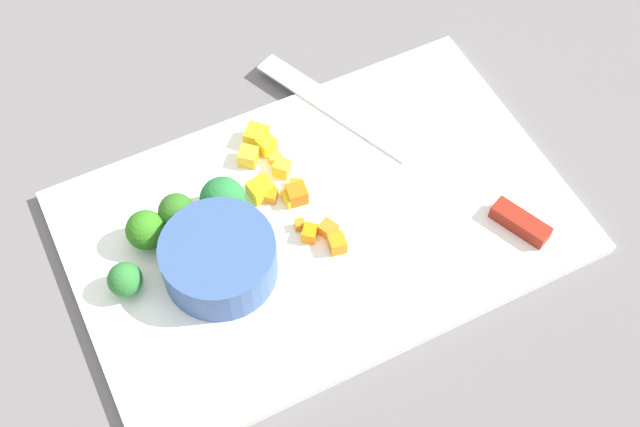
{
  "coord_description": "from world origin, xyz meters",
  "views": [
    {
      "loc": [
        0.19,
        0.38,
        0.69
      ],
      "look_at": [
        0.0,
        0.0,
        0.02
      ],
      "focal_mm": 46.94,
      "sensor_mm": 36.0,
      "label": 1
    }
  ],
  "objects": [
    {
      "name": "carrot_dice_0",
      "position": [
        -0.0,
        0.04,
        0.02
      ],
      "size": [
        0.02,
        0.02,
        0.02
      ],
      "primitive_type": "cube",
      "rotation": [
        0.0,
        0.0,
        2.98
      ],
      "color": "orange",
      "rests_on": "cutting_board"
    },
    {
      "name": "carrot_dice_2",
      "position": [
        0.02,
        -0.0,
        0.02
      ],
      "size": [
        0.01,
        0.01,
        0.01
      ],
      "primitive_type": "cube",
      "rotation": [
        0.0,
        0.0,
        1.3
      ],
      "color": "orange",
      "rests_on": "cutting_board"
    },
    {
      "name": "cutting_board",
      "position": [
        0.0,
        0.0,
        0.01
      ],
      "size": [
        0.47,
        0.3,
        0.01
      ],
      "primitive_type": "cube",
      "color": "white",
      "rests_on": "ground_plane"
    },
    {
      "name": "broccoli_floret_0",
      "position": [
        0.15,
        -0.05,
        0.03
      ],
      "size": [
        0.04,
        0.04,
        0.04
      ],
      "color": "#8EB36D",
      "rests_on": "cutting_board"
    },
    {
      "name": "pepper_dice_6",
      "position": [
        0.01,
        -0.1,
        0.02
      ],
      "size": [
        0.02,
        0.02,
        0.02
      ],
      "primitive_type": "cube",
      "rotation": [
        0.0,
        0.0,
        0.3
      ],
      "color": "yellow",
      "rests_on": "cutting_board"
    },
    {
      "name": "chef_knife",
      "position": [
        -0.12,
        -0.0,
        0.02
      ],
      "size": [
        0.16,
        0.33,
        0.02
      ],
      "rotation": [
        0.0,
        0.0,
        5.12
      ],
      "color": "silver",
      "rests_on": "cutting_board"
    },
    {
      "name": "pepper_dice_4",
      "position": [
        0.01,
        -0.08,
        0.02
      ],
      "size": [
        0.01,
        0.01,
        0.01
      ],
      "primitive_type": "cube",
      "rotation": [
        0.0,
        0.0,
        1.66
      ],
      "color": "yellow",
      "rests_on": "cutting_board"
    },
    {
      "name": "broccoli_floret_3",
      "position": [
        0.08,
        -0.05,
        0.04
      ],
      "size": [
        0.04,
        0.04,
        0.05
      ],
      "color": "#95B35D",
      "rests_on": "cutting_board"
    },
    {
      "name": "pepper_dice_2",
      "position": [
        0.01,
        -0.03,
        0.02
      ],
      "size": [
        0.02,
        0.02,
        0.01
      ],
      "primitive_type": "cube",
      "rotation": [
        0.0,
        0.0,
        1.63
      ],
      "color": "yellow",
      "rests_on": "cutting_board"
    },
    {
      "name": "carrot_dice_1",
      "position": [
        0.01,
        -0.03,
        0.02
      ],
      "size": [
        0.02,
        0.02,
        0.02
      ],
      "primitive_type": "cube",
      "rotation": [
        0.0,
        0.0,
        1.42
      ],
      "color": "orange",
      "rests_on": "cutting_board"
    },
    {
      "name": "carrot_dice_4",
      "position": [
        0.01,
        -0.04,
        0.02
      ],
      "size": [
        0.02,
        0.02,
        0.01
      ],
      "primitive_type": "cube",
      "rotation": [
        0.0,
        0.0,
        0.99
      ],
      "color": "orange",
      "rests_on": "cutting_board"
    },
    {
      "name": "ground_plane",
      "position": [
        0.0,
        0.0,
        0.0
      ],
      "size": [
        4.0,
        4.0,
        0.0
      ],
      "primitive_type": "plane",
      "color": "slate"
    },
    {
      "name": "broccoli_floret_1",
      "position": [
        0.19,
        -0.01,
        0.03
      ],
      "size": [
        0.03,
        0.03,
        0.03
      ],
      "color": "#7FBE6C",
      "rests_on": "cutting_board"
    },
    {
      "name": "carrot_dice_6",
      "position": [
        0.03,
        -0.04,
        0.02
      ],
      "size": [
        0.02,
        0.02,
        0.01
      ],
      "primitive_type": "cube",
      "rotation": [
        0.0,
        0.0,
        2.41
      ],
      "color": "orange",
      "rests_on": "cutting_board"
    },
    {
      "name": "broccoli_floret_2",
      "position": [
        0.12,
        -0.05,
        0.04
      ],
      "size": [
        0.03,
        0.03,
        0.04
      ],
      "color": "#85BC5D",
      "rests_on": "cutting_board"
    },
    {
      "name": "pepper_dice_1",
      "position": [
        0.03,
        -0.09,
        0.02
      ],
      "size": [
        0.03,
        0.03,
        0.02
      ],
      "primitive_type": "cube",
      "rotation": [
        0.0,
        0.0,
        2.43
      ],
      "color": "yellow",
      "rests_on": "cutting_board"
    },
    {
      "name": "carrot_dice_3",
      "position": [
        -0.0,
        0.02,
        0.02
      ],
      "size": [
        0.02,
        0.02,
        0.01
      ],
      "primitive_type": "cube",
      "rotation": [
        0.0,
        0.0,
        0.44
      ],
      "color": "orange",
      "rests_on": "cutting_board"
    },
    {
      "name": "pepper_dice_5",
      "position": [
        0.01,
        -0.07,
        0.02
      ],
      "size": [
        0.02,
        0.02,
        0.02
      ],
      "primitive_type": "cube",
      "rotation": [
        0.0,
        0.0,
        2.34
      ],
      "color": "yellow",
      "rests_on": "cutting_board"
    },
    {
      "name": "pepper_dice_0",
      "position": [
        0.02,
        -0.11,
        0.02
      ],
      "size": [
        0.03,
        0.03,
        0.02
      ],
      "primitive_type": "cube",
      "rotation": [
        0.0,
        0.0,
        0.76
      ],
      "color": "yellow",
      "rests_on": "cutting_board"
    },
    {
      "name": "prep_bowl",
      "position": [
        0.11,
        0.01,
        0.03
      ],
      "size": [
        0.11,
        0.11,
        0.04
      ],
      "primitive_type": "cylinder",
      "color": "#37538A",
      "rests_on": "cutting_board"
    },
    {
      "name": "carrot_dice_5",
      "position": [
        0.02,
        0.01,
        0.02
      ],
      "size": [
        0.02,
        0.02,
        0.01
      ],
      "primitive_type": "cube",
      "rotation": [
        0.0,
        0.0,
        0.87
      ],
      "color": "orange",
      "rests_on": "cutting_board"
    },
    {
      "name": "pepper_dice_3",
      "position": [
        0.04,
        -0.05,
        0.02
      ],
      "size": [
        0.03,
        0.02,
        0.02
      ],
      "primitive_type": "cube",
      "rotation": [
        0.0,
        0.0,
        1.72
      ],
      "color": "yellow",
      "rests_on": "cutting_board"
    }
  ]
}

